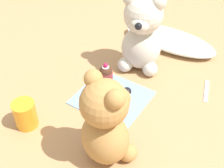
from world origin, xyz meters
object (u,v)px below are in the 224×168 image
at_px(cupcake_near_cream_bear, 106,74).
at_px(cupcake_near_tan_bear, 118,98).
at_px(teddy_bear_cream, 142,34).
at_px(teaspoon, 206,91).
at_px(juice_glass, 25,114).
at_px(teddy_bear_tan, 106,123).

bearing_deg(cupcake_near_cream_bear, cupcake_near_tan_bear, -37.26).
distance_m(teddy_bear_cream, cupcake_near_tan_bear, 0.22).
bearing_deg(teaspoon, juice_glass, -59.47).
bearing_deg(teaspoon, teddy_bear_cream, -105.99).
xyz_separation_m(cupcake_near_tan_bear, juice_glass, (-0.17, -0.20, 0.01)).
relative_size(cupcake_near_tan_bear, juice_glass, 0.86).
relative_size(teddy_bear_tan, juice_glass, 3.14).
xyz_separation_m(teddy_bear_cream, teddy_bear_tan, (0.11, -0.36, -0.01)).
xyz_separation_m(teddy_bear_cream, juice_glass, (-0.13, -0.39, -0.09)).
bearing_deg(juice_glass, teaspoon, 47.07).
bearing_deg(cupcake_near_cream_bear, teaspoon, 24.53).
bearing_deg(teddy_bear_tan, cupcake_near_tan_bear, -47.27).
distance_m(teddy_bear_tan, juice_glass, 0.25).
height_order(teddy_bear_tan, cupcake_near_tan_bear, teddy_bear_tan).
xyz_separation_m(teddy_bear_cream, cupcake_near_tan_bear, (0.04, -0.19, -0.10)).
bearing_deg(cupcake_near_tan_bear, teaspoon, 45.04).
xyz_separation_m(teddy_bear_tan, cupcake_near_tan_bear, (-0.07, 0.16, -0.09)).
bearing_deg(cupcake_near_cream_bear, juice_glass, -107.22).
distance_m(teddy_bear_cream, teaspoon, 0.27).
distance_m(teddy_bear_tan, cupcake_near_cream_bear, 0.29).
distance_m(cupcake_near_cream_bear, juice_glass, 0.28).
height_order(teddy_bear_tan, teaspoon, teddy_bear_tan).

